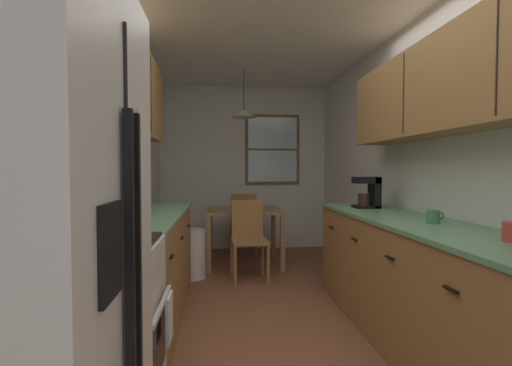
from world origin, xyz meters
TOP-DOWN VIEW (x-y plane):
  - ground_plane at (0.00, 1.00)m, footprint 12.00×12.00m
  - wall_left at (-1.35, 1.00)m, footprint 0.10×9.00m
  - wall_right at (1.35, 1.00)m, footprint 0.10×9.00m
  - wall_back at (0.00, 3.65)m, footprint 4.40×0.10m
  - ceiling_slab at (0.00, 1.00)m, footprint 4.40×9.00m
  - stove_range at (-0.99, -0.52)m, footprint 0.66×0.65m
  - microwave_over_range at (-1.11, -0.52)m, footprint 0.39×0.61m
  - counter_left at (-1.00, 0.80)m, footprint 0.64×1.99m
  - upper_cabinets_left at (-1.14, 0.75)m, footprint 0.33×2.07m
  - counter_right at (1.00, -0.02)m, footprint 0.64×3.14m
  - upper_cabinets_right at (1.14, -0.07)m, footprint 0.33×2.82m
  - dining_table at (-0.07, 2.60)m, footprint 0.95×0.86m
  - dining_chair_near at (-0.05, 1.96)m, footprint 0.42×0.42m
  - dining_chair_far at (-0.02, 3.24)m, footprint 0.44×0.44m
  - pendant_light at (-0.07, 2.60)m, footprint 0.32×0.32m
  - back_window at (0.45, 3.58)m, footprint 0.85×0.05m
  - trash_bin at (-0.70, 2.06)m, footprint 0.31×0.31m
  - storage_canister at (-1.00, 0.05)m, footprint 0.13×0.13m
  - dish_towel at (-0.64, -0.36)m, footprint 0.02×0.16m
  - coffee_maker at (1.00, 1.06)m, footprint 0.22×0.18m
  - mug_by_coffeemaker at (1.03, 0.08)m, footprint 0.12×0.08m
  - mug_spare at (1.05, -0.56)m, footprint 0.11×0.08m
  - table_serving_bowl at (-0.02, 2.63)m, footprint 0.17×0.17m

SIDE VIEW (x-z plane):
  - ground_plane at x=0.00m, z-range 0.00..0.00m
  - trash_bin at x=-0.70m, z-range 0.00..0.56m
  - counter_right at x=1.00m, z-range 0.00..0.90m
  - counter_left at x=-1.00m, z-range 0.00..0.90m
  - stove_range at x=-0.99m, z-range -0.08..1.02m
  - dish_towel at x=-0.64m, z-range 0.38..0.62m
  - dining_chair_near at x=-0.05m, z-range 0.05..0.95m
  - dining_chair_far at x=-0.02m, z-range 0.05..0.95m
  - dining_table at x=-0.07m, z-range 0.26..1.00m
  - table_serving_bowl at x=-0.02m, z-range 0.74..0.80m
  - mug_by_coffeemaker at x=1.03m, z-range 0.90..0.99m
  - mug_spare at x=1.05m, z-range 0.90..1.00m
  - storage_canister at x=-1.00m, z-range 0.90..1.11m
  - coffee_maker at x=1.00m, z-range 0.91..1.20m
  - wall_left at x=-1.35m, z-range 0.00..2.55m
  - wall_right at x=1.35m, z-range 0.00..2.55m
  - wall_back at x=0.00m, z-range 0.00..2.55m
  - back_window at x=0.45m, z-range 1.02..2.12m
  - microwave_over_range at x=-1.11m, z-range 1.53..1.88m
  - upper_cabinets_right at x=1.14m, z-range 1.50..2.14m
  - upper_cabinets_left at x=-1.14m, z-range 1.55..2.28m
  - pendant_light at x=-0.07m, z-range 1.68..2.29m
  - ceiling_slab at x=0.00m, z-range 2.55..2.63m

